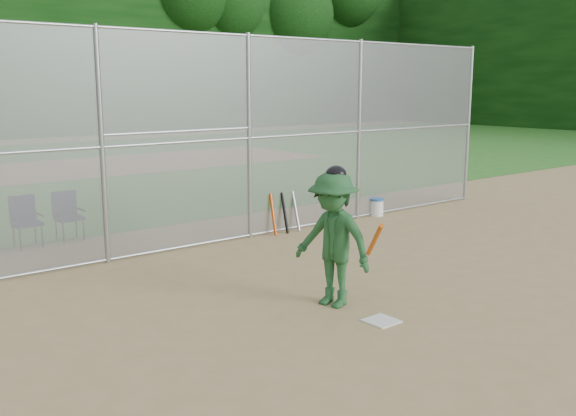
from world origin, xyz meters
TOP-DOWN VIEW (x-y plane):
  - ground at (0.00, 0.00)m, footprint 100.00×100.00m
  - grass_strip at (0.00, 18.00)m, footprint 100.00×100.00m
  - dirt_patch_far at (0.00, 18.00)m, footprint 24.00×24.00m
  - backstop_fence at (0.00, 5.00)m, footprint 16.09×0.09m
  - home_plate at (-0.35, 0.10)m, footprint 0.40×0.40m
  - batter_at_plate at (-0.41, 0.97)m, footprint 1.07×1.38m
  - water_cooler at (4.58, 4.94)m, footprint 0.33×0.33m
  - spare_bats at (1.80, 4.90)m, footprint 0.66×0.29m
  - chair_4 at (-2.75, 6.97)m, footprint 0.54×0.52m
  - chair_5 at (-1.95, 6.97)m, footprint 0.54×0.52m

SIDE VIEW (x-z plane):
  - ground at x=0.00m, z-range 0.00..0.00m
  - grass_strip at x=0.00m, z-range 0.01..0.01m
  - dirt_patch_far at x=0.00m, z-range 0.01..0.01m
  - home_plate at x=-0.35m, z-range 0.00..0.02m
  - water_cooler at x=4.58m, z-range 0.00..0.42m
  - spare_bats at x=1.80m, z-range 0.00..0.84m
  - chair_4 at x=-2.75m, z-range 0.00..0.96m
  - chair_5 at x=-1.95m, z-range 0.00..0.96m
  - batter_at_plate at x=-0.41m, z-range -0.03..1.93m
  - backstop_fence at x=0.00m, z-range 0.07..4.07m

